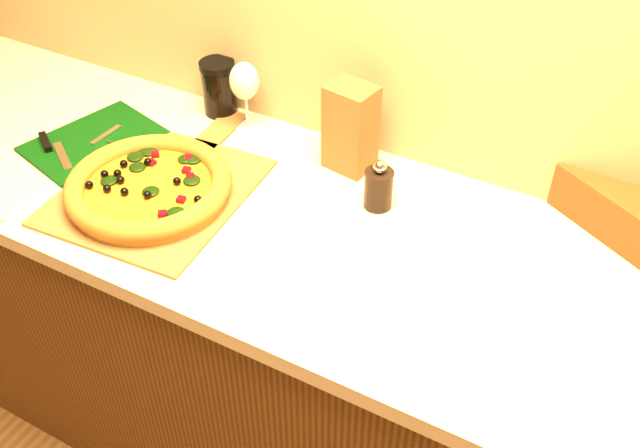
{
  "coord_description": "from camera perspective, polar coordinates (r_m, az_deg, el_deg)",
  "views": [
    {
      "loc": [
        0.44,
        0.42,
        1.9
      ],
      "look_at": [
        -0.09,
        1.38,
        0.96
      ],
      "focal_mm": 40.0,
      "sensor_mm": 36.0,
      "label": 1
    }
  ],
  "objects": [
    {
      "name": "paper_bag",
      "position": [
        1.64,
        2.46,
        7.68
      ],
      "size": [
        0.12,
        0.1,
        0.21
      ],
      "primitive_type": "cube",
      "rotation": [
        0.0,
        0.0,
        -0.16
      ],
      "color": "brown",
      "rests_on": "countertop"
    },
    {
      "name": "pepper_grinder",
      "position": [
        1.55,
        4.71,
        2.93
      ],
      "size": [
        0.06,
        0.06,
        0.12
      ],
      "color": "black",
      "rests_on": "countertop"
    },
    {
      "name": "dark_jar",
      "position": [
        1.88,
        -8.08,
        10.76
      ],
      "size": [
        0.09,
        0.09,
        0.14
      ],
      "color": "black",
      "rests_on": "countertop"
    },
    {
      "name": "countertop",
      "position": [
        1.5,
        3.83,
        -2.26
      ],
      "size": [
        2.84,
        0.68,
        0.04
      ],
      "primitive_type": "cube",
      "color": "beige",
      "rests_on": "cabinet"
    },
    {
      "name": "pizza",
      "position": [
        1.62,
        -13.54,
        2.93
      ],
      "size": [
        0.37,
        0.37,
        0.05
      ],
      "color": "#C37830",
      "rests_on": "pizza_peel"
    },
    {
      "name": "pizza_peel",
      "position": [
        1.66,
        -12.62,
        2.87
      ],
      "size": [
        0.42,
        0.6,
        0.01
      ],
      "rotation": [
        0.0,
        0.0,
        0.07
      ],
      "color": "brown",
      "rests_on": "countertop"
    },
    {
      "name": "cutting_board",
      "position": [
        1.86,
        -17.75,
        6.32
      ],
      "size": [
        0.29,
        0.36,
        0.02
      ],
      "rotation": [
        0.0,
        0.0,
        -0.26
      ],
      "color": "#053208",
      "rests_on": "countertop"
    },
    {
      "name": "cabinet",
      "position": [
        1.83,
        3.2,
        -12.64
      ],
      "size": [
        2.8,
        0.65,
        0.86
      ],
      "primitive_type": "cube",
      "color": "#42200E",
      "rests_on": "ground"
    },
    {
      "name": "wine_glass",
      "position": [
        1.78,
        -6.06,
        11.15
      ],
      "size": [
        0.07,
        0.07,
        0.18
      ],
      "color": "silver",
      "rests_on": "countertop"
    }
  ]
}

